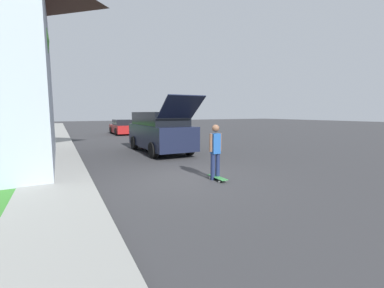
# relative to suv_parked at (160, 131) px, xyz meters

# --- Properties ---
(ground_plane) EXTENTS (120.00, 120.00, 0.00)m
(ground_plane) POSITION_rel_suv_parked_xyz_m (-1.08, -5.12, -1.08)
(ground_plane) COLOR #333335
(sidewalk) EXTENTS (1.80, 80.00, 0.10)m
(sidewalk) POSITION_rel_suv_parked_xyz_m (-4.68, 0.88, -1.03)
(sidewalk) COLOR gray
(sidewalk) RESTS_ON ground_plane
(suv_parked) EXTENTS (2.05, 5.70, 2.69)m
(suv_parked) POSITION_rel_suv_parked_xyz_m (0.00, 0.00, 0.00)
(suv_parked) COLOR black
(suv_parked) RESTS_ON ground_plane
(car_down_street) EXTENTS (1.94, 4.05, 1.37)m
(car_down_street) POSITION_rel_suv_parked_xyz_m (0.83, 12.01, -0.43)
(car_down_street) COLOR maroon
(car_down_street) RESTS_ON ground_plane
(skateboarder) EXTENTS (0.41, 0.22, 1.65)m
(skateboarder) POSITION_rel_suv_parked_xyz_m (-0.44, -5.91, -0.17)
(skateboarder) COLOR #192347
(skateboarder) RESTS_ON ground_plane
(skateboard) EXTENTS (0.23, 0.83, 0.10)m
(skateboard) POSITION_rel_suv_parked_xyz_m (-0.43, -6.01, -1.00)
(skateboard) COLOR #337F3D
(skateboard) RESTS_ON ground_plane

